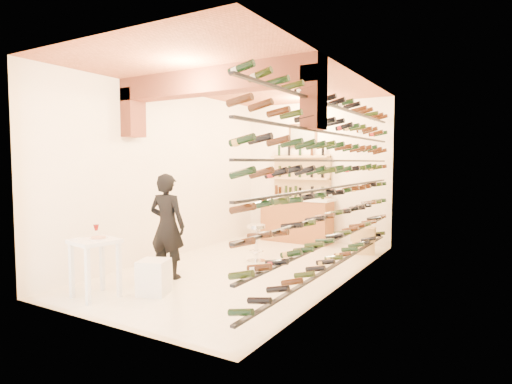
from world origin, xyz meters
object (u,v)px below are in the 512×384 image
person (167,226)px  chrome_barstool (256,240)px  tasting_table (95,250)px  crate_lower (363,247)px  wine_rack (333,181)px  white_stool (154,277)px  back_counter (297,219)px

person → chrome_barstool: (0.67, 1.62, -0.43)m
tasting_table → person: person is taller
tasting_table → crate_lower: bearing=73.7°
wine_rack → person: bearing=-153.1°
wine_rack → white_stool: (-1.88, -1.90, -1.31)m
back_counter → crate_lower: (1.70, -0.50, -0.40)m
back_counter → wine_rack: bearing=-55.3°
back_counter → tasting_table: size_ratio=1.76×
back_counter → tasting_table: 5.09m
crate_lower → person: bearing=-123.2°
back_counter → crate_lower: bearing=-16.4°
tasting_table → white_stool: 0.87m
chrome_barstool → crate_lower: 2.26m
back_counter → white_stool: back_counter is taller
tasting_table → chrome_barstool: (0.84, 2.86, -0.25)m
person → chrome_barstool: 1.81m
back_counter → white_stool: 4.56m
back_counter → white_stool: bearing=-90.6°
chrome_barstool → back_counter: bearing=95.5°
tasting_table → chrome_barstool: tasting_table is taller
crate_lower → chrome_barstool: bearing=-131.5°
wine_rack → person: size_ratio=3.45×
back_counter → crate_lower: size_ratio=3.92×
wine_rack → chrome_barstool: wine_rack is taller
white_stool → tasting_table: bearing=-139.2°
white_stool → chrome_barstool: size_ratio=0.70×
wine_rack → person: 2.67m
chrome_barstool → person: bearing=-112.5°
wine_rack → chrome_barstool: (-1.62, 0.46, -1.15)m
white_stool → wine_rack: bearing=45.3°
tasting_table → wine_rack: bearing=55.1°
crate_lower → wine_rack: bearing=-86.5°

